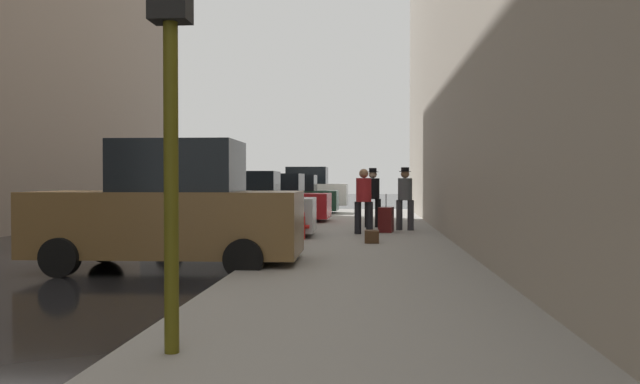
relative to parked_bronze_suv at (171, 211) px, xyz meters
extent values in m
plane|color=black|center=(-2.65, 0.03, -1.03)|extent=(120.00, 120.00, 0.00)
cube|color=gray|center=(3.35, 0.03, -0.96)|extent=(4.00, 40.00, 0.15)
cube|color=brown|center=(-0.05, 0.00, -0.21)|extent=(4.64, 1.95, 1.10)
cube|color=black|center=(0.15, 0.00, 0.77)|extent=(2.11, 1.61, 0.90)
cylinder|color=black|center=(-1.56, 0.88, -0.71)|extent=(0.65, 0.24, 0.64)
cylinder|color=black|center=(-1.52, -0.96, -0.71)|extent=(0.65, 0.24, 0.64)
cylinder|color=black|center=(1.43, 0.95, -0.71)|extent=(0.65, 0.24, 0.64)
cylinder|color=black|center=(1.47, -0.89, -0.71)|extent=(0.65, 0.24, 0.64)
cube|color=#B7BABF|center=(-0.05, 5.08, -0.34)|extent=(4.27, 2.00, 0.84)
cube|color=black|center=(0.15, 5.08, 0.41)|extent=(1.95, 1.63, 0.70)
cylinder|color=black|center=(-1.44, 5.95, -0.71)|extent=(0.65, 0.24, 0.64)
cylinder|color=black|center=(-1.38, 4.11, -0.71)|extent=(0.65, 0.24, 0.64)
cylinder|color=black|center=(1.28, 6.05, -0.71)|extent=(0.65, 0.24, 0.64)
cylinder|color=black|center=(1.35, 4.21, -0.71)|extent=(0.65, 0.24, 0.64)
cube|color=#B2191E|center=(-0.05, 10.75, -0.34)|extent=(4.24, 1.93, 0.84)
cube|color=black|center=(0.15, 10.75, 0.41)|extent=(1.92, 1.61, 0.70)
cylinder|color=black|center=(-1.39, 11.70, -0.71)|extent=(0.64, 0.23, 0.64)
cylinder|color=black|center=(-1.43, 9.86, -0.71)|extent=(0.64, 0.23, 0.64)
cylinder|color=black|center=(1.34, 11.64, -0.71)|extent=(0.64, 0.23, 0.64)
cylinder|color=black|center=(1.30, 9.80, -0.71)|extent=(0.64, 0.23, 0.64)
cube|color=#193828|center=(-0.05, 16.12, -0.34)|extent=(4.21, 1.87, 0.84)
cube|color=black|center=(0.15, 16.12, 0.41)|extent=(1.90, 1.58, 0.70)
cylinder|color=black|center=(-1.41, 17.05, -0.71)|extent=(0.64, 0.22, 0.64)
cylinder|color=black|center=(-1.42, 15.21, -0.71)|extent=(0.64, 0.22, 0.64)
cylinder|color=black|center=(1.32, 17.04, -0.71)|extent=(0.64, 0.22, 0.64)
cylinder|color=black|center=(1.31, 15.20, -0.71)|extent=(0.64, 0.22, 0.64)
cube|color=silver|center=(-0.05, 21.80, -0.21)|extent=(4.63, 1.91, 1.10)
cube|color=black|center=(0.15, 21.80, 0.77)|extent=(2.09, 1.59, 0.90)
cylinder|color=black|center=(-1.53, 22.74, -0.71)|extent=(0.64, 0.23, 0.64)
cylinder|color=black|center=(-1.55, 20.90, -0.71)|extent=(0.64, 0.23, 0.64)
cylinder|color=black|center=(1.46, 22.70, -0.71)|extent=(0.64, 0.23, 0.64)
cylinder|color=black|center=(1.44, 20.86, -0.71)|extent=(0.64, 0.23, 0.64)
cylinder|color=red|center=(1.80, 4.19, -0.61)|extent=(0.22, 0.22, 0.55)
sphere|color=red|center=(1.80, 4.19, -0.28)|extent=(0.20, 0.20, 0.20)
cylinder|color=red|center=(1.64, 4.19, -0.58)|extent=(0.10, 0.09, 0.09)
cylinder|color=red|center=(1.96, 4.19, -0.58)|extent=(0.10, 0.09, 0.09)
cylinder|color=#514C0F|center=(1.85, -5.63, 0.92)|extent=(0.12, 0.12, 3.60)
sphere|color=green|center=(1.85, -5.49, 1.99)|extent=(0.14, 0.14, 0.14)
cylinder|color=#333338|center=(4.28, 7.17, -0.46)|extent=(0.21, 0.21, 0.85)
cylinder|color=#333338|center=(4.60, 7.12, -0.46)|extent=(0.21, 0.21, 0.85)
cylinder|color=#4C5156|center=(4.44, 7.15, 0.28)|extent=(0.46, 0.46, 0.62)
sphere|color=#997051|center=(4.44, 7.15, 0.71)|extent=(0.24, 0.24, 0.24)
cylinder|color=black|center=(4.44, 7.15, 0.78)|extent=(0.34, 0.34, 0.02)
cylinder|color=black|center=(4.44, 7.15, 0.84)|extent=(0.23, 0.23, 0.11)
cylinder|color=black|center=(3.38, 8.09, -0.46)|extent=(0.22, 0.22, 0.85)
cylinder|color=black|center=(3.69, 8.17, -0.46)|extent=(0.22, 0.22, 0.85)
cylinder|color=black|center=(3.53, 8.13, 0.28)|extent=(0.48, 0.48, 0.62)
sphere|color=beige|center=(3.53, 8.13, 0.71)|extent=(0.24, 0.24, 0.24)
cylinder|color=black|center=(3.53, 8.13, 0.78)|extent=(0.34, 0.34, 0.02)
cylinder|color=black|center=(3.53, 8.13, 0.84)|extent=(0.23, 0.23, 0.11)
cylinder|color=black|center=(3.14, 5.80, -0.46)|extent=(0.22, 0.22, 0.85)
cylinder|color=black|center=(3.44, 5.70, -0.46)|extent=(0.22, 0.22, 0.85)
cylinder|color=#A51E23|center=(3.29, 5.75, 0.28)|extent=(0.50, 0.50, 0.62)
sphere|color=#997051|center=(3.29, 5.75, 0.71)|extent=(0.24, 0.24, 0.24)
cube|color=#591414|center=(3.89, 6.45, -0.54)|extent=(0.45, 0.61, 0.68)
cylinder|color=#333333|center=(3.89, 6.45, -0.02)|extent=(0.02, 0.02, 0.36)
cube|color=#472D19|center=(3.50, 3.52, -0.74)|extent=(0.32, 0.44, 0.28)
camera|label=1|loc=(3.48, -10.59, 0.53)|focal=35.00mm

